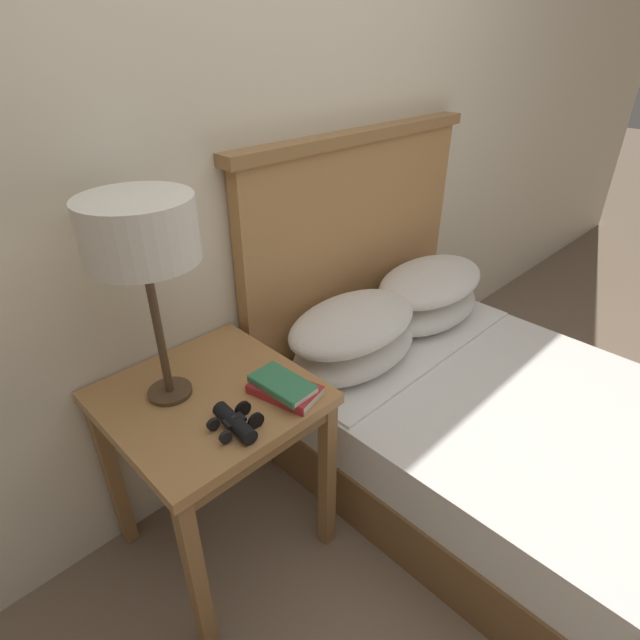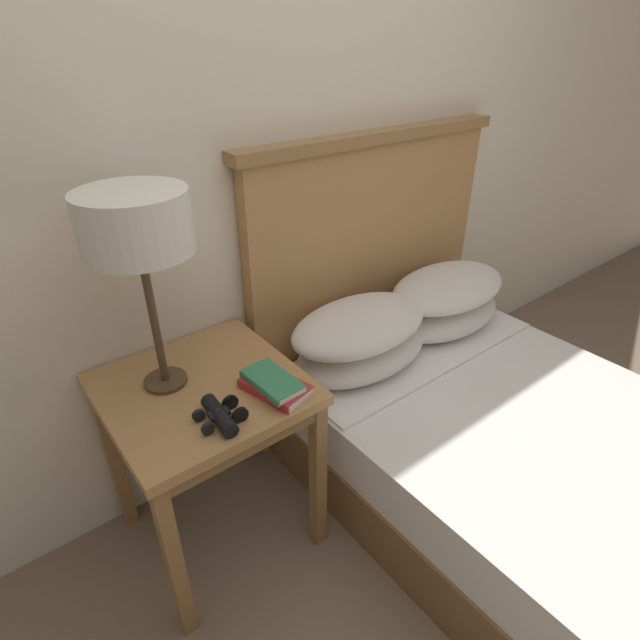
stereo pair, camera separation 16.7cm
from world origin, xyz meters
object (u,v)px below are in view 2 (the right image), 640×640
(bed, at_px, (494,429))
(table_lamp, at_px, (136,227))
(book_stacked_on_top, at_px, (272,381))
(binoculars_pair, at_px, (220,415))
(nightstand, at_px, (205,407))
(book_on_nightstand, at_px, (275,387))

(bed, bearing_deg, table_lamp, 151.81)
(bed, relative_size, book_stacked_on_top, 8.90)
(table_lamp, distance_m, book_stacked_on_top, 0.57)
(bed, xyz_separation_m, table_lamp, (-1.02, 0.55, 0.88))
(table_lamp, relative_size, binoculars_pair, 3.69)
(nightstand, bearing_deg, binoculars_pair, -100.06)
(table_lamp, xyz_separation_m, book_stacked_on_top, (0.23, -0.24, -0.46))
(bed, xyz_separation_m, binoculars_pair, (-0.97, 0.29, 0.40))
(book_stacked_on_top, distance_m, binoculars_pair, 0.19)
(table_lamp, relative_size, book_stacked_on_top, 2.98)
(book_on_nightstand, distance_m, book_stacked_on_top, 0.03)
(nightstand, distance_m, table_lamp, 0.60)
(binoculars_pair, bearing_deg, bed, -16.36)
(book_stacked_on_top, bearing_deg, table_lamp, 134.13)
(table_lamp, bearing_deg, nightstand, -44.12)
(book_stacked_on_top, xyz_separation_m, binoculars_pair, (-0.19, -0.02, -0.02))
(nightstand, height_order, binoculars_pair, binoculars_pair)
(table_lamp, xyz_separation_m, binoculars_pair, (0.05, -0.26, -0.48))
(nightstand, height_order, book_on_nightstand, book_on_nightstand)
(book_on_nightstand, xyz_separation_m, book_stacked_on_top, (-0.01, 0.00, 0.03))
(book_stacked_on_top, relative_size, binoculars_pair, 1.24)
(table_lamp, bearing_deg, binoculars_pair, -79.65)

